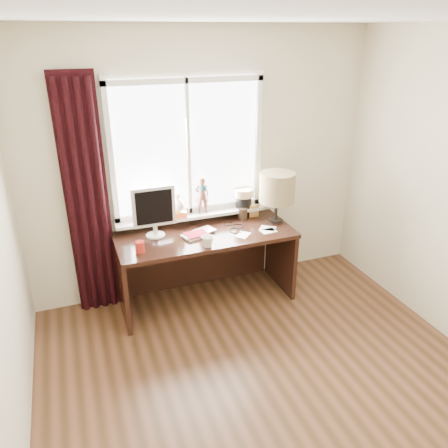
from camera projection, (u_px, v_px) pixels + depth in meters
name	position (u px, v px, depth m)	size (l,w,h in m)	color
floor	(291.00, 417.00, 3.13)	(3.50, 4.00, 0.00)	brown
ceiling	(325.00, 16.00, 2.07)	(3.50, 4.00, 0.00)	white
wall_back	(202.00, 167.00, 4.31)	(3.50, 2.60, 0.00)	beige
laptop	(199.00, 233.00, 4.16)	(0.34, 0.22, 0.03)	silver
mug	(208.00, 241.00, 3.91)	(0.11, 0.10, 0.11)	white
red_cup	(140.00, 247.00, 3.81)	(0.08, 0.08, 0.11)	#A01E14
window	(191.00, 168.00, 4.22)	(1.52, 0.20, 1.40)	white
curtain	(87.00, 202.00, 3.95)	(0.38, 0.09, 2.25)	black
desk	(203.00, 251.00, 4.37)	(1.70, 0.70, 0.75)	black
monitor	(154.00, 209.00, 4.02)	(0.40, 0.18, 0.49)	beige
notebook_stack	(195.00, 235.00, 4.12)	(0.26, 0.22, 0.03)	beige
brush_holder	(243.00, 214.00, 4.48)	(0.09, 0.09, 0.25)	black
icon_frame	(254.00, 211.00, 4.53)	(0.10, 0.03, 0.13)	gold
table_lamp	(277.00, 188.00, 4.29)	(0.35, 0.35, 0.52)	black
loose_papers	(260.00, 231.00, 4.23)	(0.47, 0.24, 0.00)	white
desk_cables	(235.00, 227.00, 4.31)	(0.21, 0.32, 0.01)	black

